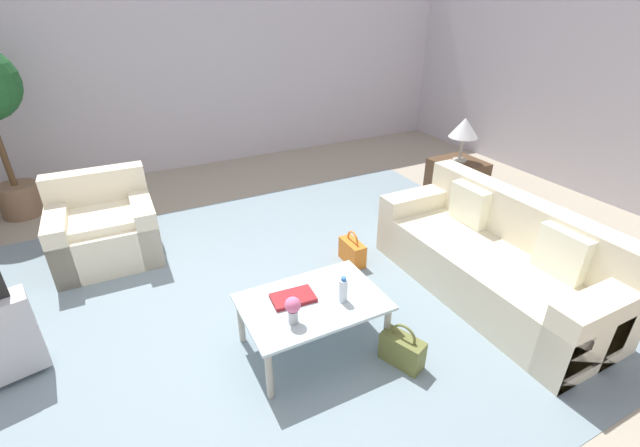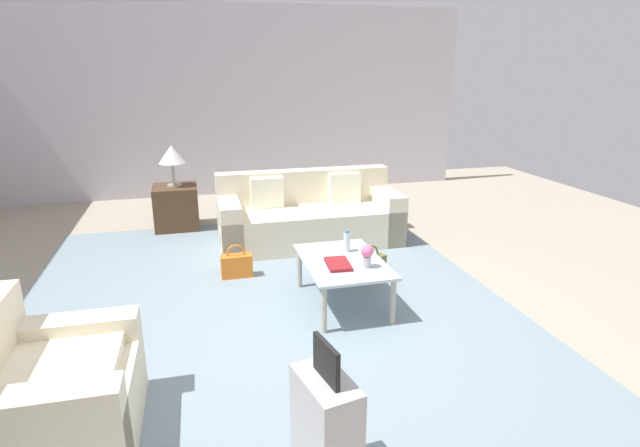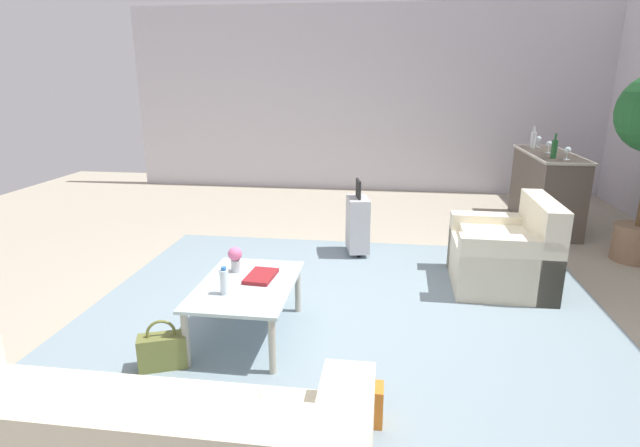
% 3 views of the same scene
% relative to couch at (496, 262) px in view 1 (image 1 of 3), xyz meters
% --- Properties ---
extents(ground_plane, '(12.00, 12.00, 0.00)m').
position_rel_couch_xyz_m(ground_plane, '(-2.19, 0.60, -0.30)').
color(ground_plane, '#A89E89').
extents(wall_back, '(10.24, 0.12, 3.10)m').
position_rel_couch_xyz_m(wall_back, '(-2.19, 4.66, 1.25)').
color(wall_back, silver).
rests_on(wall_back, ground).
extents(area_rug, '(5.20, 4.40, 0.01)m').
position_rel_couch_xyz_m(area_rug, '(-1.59, 0.80, -0.30)').
color(area_rug, gray).
rests_on(area_rug, ground).
extents(couch, '(0.89, 2.19, 0.87)m').
position_rel_couch_xyz_m(couch, '(0.00, 0.00, 0.00)').
color(couch, beige).
rests_on(couch, ground).
extents(armchair, '(0.98, 0.89, 0.85)m').
position_rel_couch_xyz_m(armchair, '(-3.09, 2.27, -0.01)').
color(armchair, beige).
rests_on(armchair, ground).
extents(coffee_table, '(1.04, 0.70, 0.44)m').
position_rel_couch_xyz_m(coffee_table, '(-1.79, 0.10, 0.08)').
color(coffee_table, silver).
rests_on(coffee_table, ground).
extents(water_bottle, '(0.06, 0.06, 0.20)m').
position_rel_couch_xyz_m(water_bottle, '(-1.59, -0.00, 0.23)').
color(water_bottle, silver).
rests_on(water_bottle, coffee_table).
extents(coffee_table_book, '(0.33, 0.22, 0.03)m').
position_rel_couch_xyz_m(coffee_table_book, '(-1.91, 0.18, 0.15)').
color(coffee_table_book, maroon).
rests_on(coffee_table_book, coffee_table).
extents(flower_vase, '(0.11, 0.11, 0.21)m').
position_rel_couch_xyz_m(flower_vase, '(-2.01, -0.05, 0.26)').
color(flower_vase, '#B2B7BC').
rests_on(flower_vase, coffee_table).
extents(side_table, '(0.58, 0.58, 0.58)m').
position_rel_couch_xyz_m(side_table, '(1.01, 1.60, -0.01)').
color(side_table, '#513823').
rests_on(side_table, ground).
extents(table_lamp, '(0.35, 0.35, 0.55)m').
position_rel_couch_xyz_m(table_lamp, '(1.01, 1.60, 0.69)').
color(table_lamp, '#ADA899').
rests_on(table_lamp, side_table).
extents(suitcase_silver, '(0.44, 0.30, 0.85)m').
position_rel_couch_xyz_m(suitcase_silver, '(-3.79, 0.80, 0.05)').
color(suitcase_silver, '#B7B7BC').
rests_on(suitcase_silver, ground).
extents(handbag_orange, '(0.14, 0.32, 0.36)m').
position_rel_couch_xyz_m(handbag_orange, '(-0.91, 0.98, -0.17)').
color(handbag_orange, orange).
rests_on(handbag_orange, ground).
extents(handbag_olive, '(0.25, 0.35, 0.36)m').
position_rel_couch_xyz_m(handbag_olive, '(-1.29, -0.36, -0.17)').
color(handbag_olive, olive).
rests_on(handbag_olive, ground).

